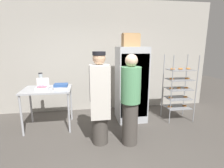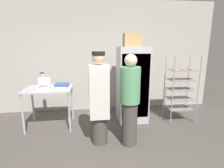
{
  "view_description": "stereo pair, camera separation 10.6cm",
  "coord_description": "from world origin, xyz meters",
  "px_view_note": "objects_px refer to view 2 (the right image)",
  "views": [
    {
      "loc": [
        -0.46,
        -2.56,
        1.85
      ],
      "look_at": [
        0.07,
        0.79,
        1.09
      ],
      "focal_mm": 28.0,
      "sensor_mm": 36.0,
      "label": 1
    },
    {
      "loc": [
        -0.36,
        -2.58,
        1.85
      ],
      "look_at": [
        0.07,
        0.79,
        1.09
      ],
      "focal_mm": 28.0,
      "sensor_mm": 36.0,
      "label": 2
    }
  ],
  "objects_px": {
    "baking_rack": "(181,89)",
    "cardboard_storage_box": "(132,40)",
    "blender_pitcher": "(43,80)",
    "refrigerator": "(132,84)",
    "person_customer": "(130,100)",
    "donut_box": "(43,87)",
    "binder_stack": "(62,86)",
    "person_baker": "(99,98)"
  },
  "relations": [
    {
      "from": "donut_box",
      "to": "refrigerator",
      "type": "bearing_deg",
      "value": 5.55
    },
    {
      "from": "baking_rack",
      "to": "person_customer",
      "type": "xyz_separation_m",
      "value": [
        -1.48,
        -0.92,
        0.06
      ]
    },
    {
      "from": "refrigerator",
      "to": "baking_rack",
      "type": "distance_m",
      "value": 1.18
    },
    {
      "from": "donut_box",
      "to": "person_baker",
      "type": "xyz_separation_m",
      "value": [
        1.17,
        -0.8,
        -0.05
      ]
    },
    {
      "from": "refrigerator",
      "to": "cardboard_storage_box",
      "type": "xyz_separation_m",
      "value": [
        -0.02,
        0.06,
        1.05
      ]
    },
    {
      "from": "baking_rack",
      "to": "person_baker",
      "type": "bearing_deg",
      "value": -158.17
    },
    {
      "from": "binder_stack",
      "to": "person_baker",
      "type": "height_order",
      "value": "person_baker"
    },
    {
      "from": "blender_pitcher",
      "to": "person_customer",
      "type": "height_order",
      "value": "person_customer"
    },
    {
      "from": "refrigerator",
      "to": "person_baker",
      "type": "relative_size",
      "value": 1.04
    },
    {
      "from": "refrigerator",
      "to": "person_customer",
      "type": "relative_size",
      "value": 1.06
    },
    {
      "from": "person_baker",
      "to": "refrigerator",
      "type": "bearing_deg",
      "value": 49.05
    },
    {
      "from": "binder_stack",
      "to": "refrigerator",
      "type": "bearing_deg",
      "value": 5.59
    },
    {
      "from": "baking_rack",
      "to": "donut_box",
      "type": "xyz_separation_m",
      "value": [
        -3.2,
        -0.01,
        0.15
      ]
    },
    {
      "from": "donut_box",
      "to": "baking_rack",
      "type": "bearing_deg",
      "value": 0.26
    },
    {
      "from": "baking_rack",
      "to": "cardboard_storage_box",
      "type": "xyz_separation_m",
      "value": [
        -1.19,
        0.24,
        1.15
      ]
    },
    {
      "from": "blender_pitcher",
      "to": "refrigerator",
      "type": "bearing_deg",
      "value": -3.58
    },
    {
      "from": "refrigerator",
      "to": "blender_pitcher",
      "type": "height_order",
      "value": "refrigerator"
    },
    {
      "from": "blender_pitcher",
      "to": "cardboard_storage_box",
      "type": "distance_m",
      "value": 2.3
    },
    {
      "from": "refrigerator",
      "to": "baking_rack",
      "type": "relative_size",
      "value": 1.12
    },
    {
      "from": "donut_box",
      "to": "cardboard_storage_box",
      "type": "xyz_separation_m",
      "value": [
        2.01,
        0.26,
        1.0
      ]
    },
    {
      "from": "cardboard_storage_box",
      "to": "person_baker",
      "type": "distance_m",
      "value": 1.71
    },
    {
      "from": "person_baker",
      "to": "person_customer",
      "type": "relative_size",
      "value": 1.02
    },
    {
      "from": "person_customer",
      "to": "blender_pitcher",
      "type": "bearing_deg",
      "value": 145.78
    },
    {
      "from": "baking_rack",
      "to": "donut_box",
      "type": "distance_m",
      "value": 3.2
    },
    {
      "from": "baking_rack",
      "to": "cardboard_storage_box",
      "type": "height_order",
      "value": "cardboard_storage_box"
    },
    {
      "from": "binder_stack",
      "to": "baking_rack",
      "type": "bearing_deg",
      "value": -0.45
    },
    {
      "from": "person_customer",
      "to": "donut_box",
      "type": "bearing_deg",
      "value": 152.31
    },
    {
      "from": "baking_rack",
      "to": "donut_box",
      "type": "relative_size",
      "value": 6.18
    },
    {
      "from": "baking_rack",
      "to": "donut_box",
      "type": "height_order",
      "value": "baking_rack"
    },
    {
      "from": "blender_pitcher",
      "to": "binder_stack",
      "type": "relative_size",
      "value": 0.99
    },
    {
      "from": "person_customer",
      "to": "person_baker",
      "type": "bearing_deg",
      "value": 169.12
    },
    {
      "from": "refrigerator",
      "to": "baking_rack",
      "type": "height_order",
      "value": "refrigerator"
    },
    {
      "from": "binder_stack",
      "to": "cardboard_storage_box",
      "type": "distance_m",
      "value": 1.92
    },
    {
      "from": "cardboard_storage_box",
      "to": "refrigerator",
      "type": "bearing_deg",
      "value": -71.27
    },
    {
      "from": "refrigerator",
      "to": "cardboard_storage_box",
      "type": "bearing_deg",
      "value": 108.73
    },
    {
      "from": "person_baker",
      "to": "baking_rack",
      "type": "bearing_deg",
      "value": 21.83
    },
    {
      "from": "baking_rack",
      "to": "person_baker",
      "type": "distance_m",
      "value": 2.19
    },
    {
      "from": "blender_pitcher",
      "to": "binder_stack",
      "type": "bearing_deg",
      "value": -31.39
    },
    {
      "from": "blender_pitcher",
      "to": "binder_stack",
      "type": "height_order",
      "value": "blender_pitcher"
    },
    {
      "from": "baking_rack",
      "to": "cardboard_storage_box",
      "type": "relative_size",
      "value": 4.05
    },
    {
      "from": "blender_pitcher",
      "to": "cardboard_storage_box",
      "type": "relative_size",
      "value": 0.78
    },
    {
      "from": "baking_rack",
      "to": "binder_stack",
      "type": "bearing_deg",
      "value": 179.55
    }
  ]
}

